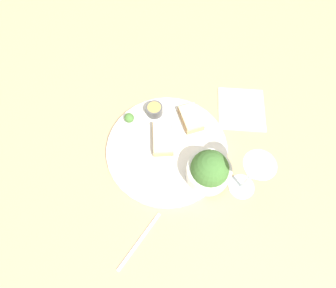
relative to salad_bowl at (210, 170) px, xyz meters
name	(u,v)px	position (x,y,z in m)	size (l,w,h in m)	color
ground_plane	(168,149)	(-0.09, -0.11, -0.05)	(4.00, 4.00, 0.00)	tan
dinner_plate	(168,148)	(-0.09, -0.11, -0.05)	(0.35, 0.35, 0.01)	silver
salad_bowl	(210,170)	(0.00, 0.00, 0.00)	(0.12, 0.12, 0.10)	silver
sauce_ramekin	(155,109)	(-0.21, -0.15, -0.02)	(0.05, 0.05, 0.03)	#4C4C4C
cheese_toast_near	(164,139)	(-0.11, -0.12, -0.03)	(0.10, 0.06, 0.03)	tan
cheese_toast_far	(192,118)	(-0.18, -0.04, -0.03)	(0.10, 0.08, 0.03)	tan
wine_glass	(255,173)	(0.03, 0.09, 0.06)	(0.07, 0.07, 0.16)	silver
garnish	(130,118)	(-0.18, -0.22, -0.03)	(0.03, 0.03, 0.03)	#477533
napkin	(242,109)	(-0.22, 0.13, -0.05)	(0.17, 0.16, 0.01)	beige
fork	(141,241)	(0.17, -0.18, -0.05)	(0.14, 0.10, 0.01)	silver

